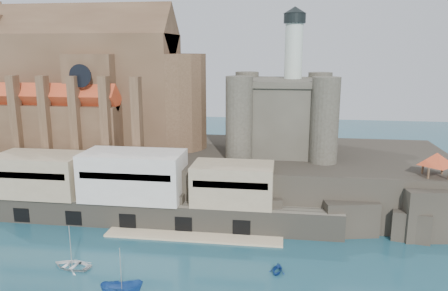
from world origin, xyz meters
The scene contains 8 objects.
promontory centered at (-0.19, 39.37, 4.92)m, with size 100.00×36.00×10.00m.
quay centered at (-10.19, 23.07, 6.07)m, with size 70.00×12.00×13.05m.
church centered at (-24.13, 41.85, 22.13)m, with size 47.00×25.93×30.51m.
castle_keep centered at (16.08, 41.08, 18.31)m, with size 21.20×21.20×29.30m.
rock_outcrop centered at (42.00, 25.84, 4.02)m, with size 14.50×10.50×8.70m.
pavilion centered at (42.00, 26.00, 12.73)m, with size 6.40×6.40×5.40m.
boat_6 centered at (-13.30, 5.49, 0.00)m, with size 4.12×1.20×5.77m, color white.
boat_7 centered at (16.26, 8.19, 0.00)m, with size 2.73×1.66×3.16m, color navy.
Camera 1 is at (16.77, -48.86, 30.98)m, focal length 35.00 mm.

